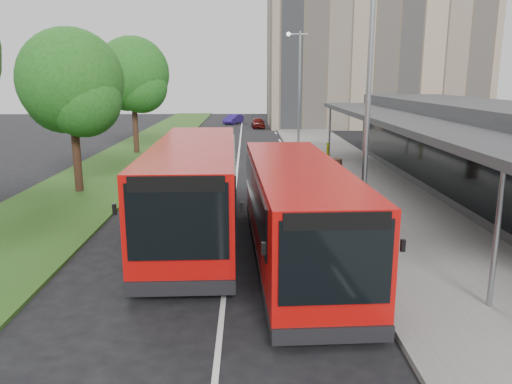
# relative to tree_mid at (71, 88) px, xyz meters

# --- Properties ---
(ground) EXTENTS (120.00, 120.00, 0.00)m
(ground) POSITION_rel_tree_mid_xyz_m (7.01, -9.05, -4.64)
(ground) COLOR black
(ground) RESTS_ON ground
(pavement) EXTENTS (5.00, 80.00, 0.15)m
(pavement) POSITION_rel_tree_mid_xyz_m (13.01, 10.95, -4.57)
(pavement) COLOR slate
(pavement) RESTS_ON ground
(grass_verge) EXTENTS (5.00, 80.00, 0.10)m
(grass_verge) POSITION_rel_tree_mid_xyz_m (0.01, 10.95, -4.59)
(grass_verge) COLOR #284F19
(grass_verge) RESTS_ON ground
(lane_centre_line) EXTENTS (0.12, 70.00, 0.01)m
(lane_centre_line) POSITION_rel_tree_mid_xyz_m (7.01, 5.95, -4.64)
(lane_centre_line) COLOR silver
(lane_centre_line) RESTS_ON ground
(kerb_dashes) EXTENTS (0.12, 56.00, 0.01)m
(kerb_dashes) POSITION_rel_tree_mid_xyz_m (10.31, 9.95, -4.64)
(kerb_dashes) COLOR silver
(kerb_dashes) RESTS_ON ground
(office_block) EXTENTS (22.00, 12.00, 18.00)m
(office_block) POSITION_rel_tree_mid_xyz_m (21.01, 32.95, 4.36)
(office_block) COLOR tan
(office_block) RESTS_ON ground
(station_building) EXTENTS (7.70, 26.00, 4.00)m
(station_building) POSITION_rel_tree_mid_xyz_m (17.87, -1.05, -2.60)
(station_building) COLOR #2D2E30
(station_building) RESTS_ON ground
(tree_mid) EXTENTS (4.50, 4.50, 7.19)m
(tree_mid) POSITION_rel_tree_mid_xyz_m (0.00, 0.00, 0.00)
(tree_mid) COLOR #341F15
(tree_mid) RESTS_ON ground
(tree_far) EXTENTS (4.85, 4.85, 7.79)m
(tree_far) POSITION_rel_tree_mid_xyz_m (-0.00, 12.00, 0.38)
(tree_far) COLOR #341F15
(tree_far) RESTS_ON ground
(lamp_post_near) EXTENTS (1.44, 0.28, 8.00)m
(lamp_post_near) POSITION_rel_tree_mid_xyz_m (11.13, -7.05, 0.07)
(lamp_post_near) COLOR gray
(lamp_post_near) RESTS_ON pavement
(lamp_post_far) EXTENTS (1.44, 0.28, 8.00)m
(lamp_post_far) POSITION_rel_tree_mid_xyz_m (11.13, 12.95, 0.07)
(lamp_post_far) COLOR gray
(lamp_post_far) RESTS_ON pavement
(bus_main) EXTENTS (2.95, 9.91, 2.77)m
(bus_main) POSITION_rel_tree_mid_xyz_m (8.95, -8.82, -3.22)
(bus_main) COLOR #AA0909
(bus_main) RESTS_ON ground
(bus_second) EXTENTS (3.05, 10.76, 3.02)m
(bus_second) POSITION_rel_tree_mid_xyz_m (5.89, -6.26, -3.09)
(bus_second) COLOR #AA0909
(bus_second) RESTS_ON ground
(litter_bin) EXTENTS (0.63, 0.63, 1.00)m
(litter_bin) POSITION_rel_tree_mid_xyz_m (12.04, 2.29, -3.99)
(litter_bin) COLOR #321D14
(litter_bin) RESTS_ON pavement
(bollard) EXTENTS (0.17, 0.17, 1.03)m
(bollard) POSITION_rel_tree_mid_xyz_m (12.56, 8.33, -3.98)
(bollard) COLOR #FFEF0D
(bollard) RESTS_ON pavement
(car_near) EXTENTS (1.45, 3.23, 1.08)m
(car_near) POSITION_rel_tree_mid_xyz_m (8.75, 29.77, -4.11)
(car_near) COLOR #4F0E0B
(car_near) RESTS_ON ground
(car_far) EXTENTS (2.37, 3.48, 1.09)m
(car_far) POSITION_rel_tree_mid_xyz_m (6.07, 34.81, -4.10)
(car_far) COLOR navy
(car_far) RESTS_ON ground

